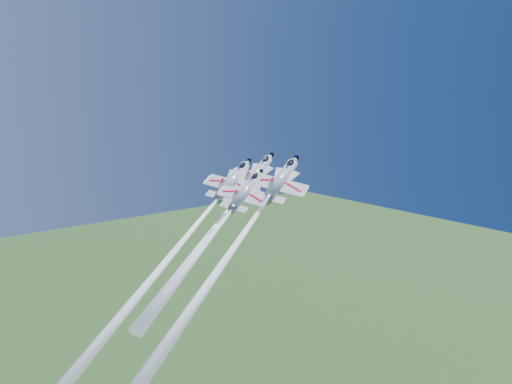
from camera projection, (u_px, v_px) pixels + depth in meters
jet_lead at (222, 219)px, 102.44m from camera, size 35.62×23.62×36.63m
jet_left at (176, 249)px, 94.73m from camera, size 42.54×28.62×48.54m
jet_right at (238, 242)px, 92.98m from camera, size 41.50×27.67×44.47m
jet_slot at (215, 231)px, 93.07m from camera, size 29.50×19.42×28.67m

